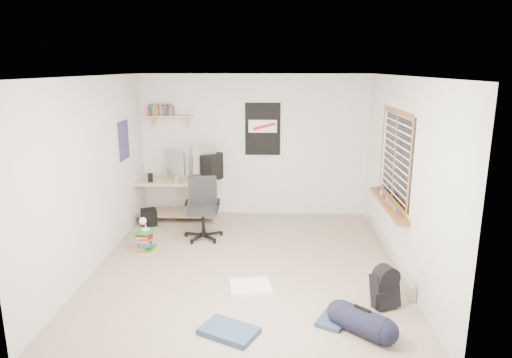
{
  "coord_description": "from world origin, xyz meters",
  "views": [
    {
      "loc": [
        0.36,
        -5.73,
        2.61
      ],
      "look_at": [
        0.11,
        0.24,
        1.14
      ],
      "focal_mm": 32.0,
      "sensor_mm": 36.0,
      "label": 1
    }
  ],
  "objects_px": {
    "office_chair": "(203,208)",
    "desk": "(176,198)",
    "backpack": "(385,290)",
    "duffel_bag": "(362,321)",
    "book_stack": "(145,241)"
  },
  "relations": [
    {
      "from": "office_chair",
      "to": "desk",
      "type": "bearing_deg",
      "value": 116.91
    },
    {
      "from": "backpack",
      "to": "duffel_bag",
      "type": "bearing_deg",
      "value": -146.62
    },
    {
      "from": "duffel_bag",
      "to": "backpack",
      "type": "bearing_deg",
      "value": 98.99
    },
    {
      "from": "duffel_bag",
      "to": "book_stack",
      "type": "height_order",
      "value": "duffel_bag"
    },
    {
      "from": "backpack",
      "to": "duffel_bag",
      "type": "distance_m",
      "value": 0.66
    },
    {
      "from": "desk",
      "to": "office_chair",
      "type": "bearing_deg",
      "value": -75.66
    },
    {
      "from": "office_chair",
      "to": "book_stack",
      "type": "distance_m",
      "value": 1.0
    },
    {
      "from": "desk",
      "to": "backpack",
      "type": "xyz_separation_m",
      "value": [
        2.97,
        -2.95,
        -0.16
      ]
    },
    {
      "from": "desk",
      "to": "book_stack",
      "type": "distance_m",
      "value": 1.49
    },
    {
      "from": "backpack",
      "to": "duffel_bag",
      "type": "xyz_separation_m",
      "value": [
        -0.35,
        -0.55,
        -0.06
      ]
    },
    {
      "from": "office_chair",
      "to": "backpack",
      "type": "height_order",
      "value": "office_chair"
    },
    {
      "from": "office_chair",
      "to": "backpack",
      "type": "xyz_separation_m",
      "value": [
        2.34,
        -2.01,
        -0.29
      ]
    },
    {
      "from": "desk",
      "to": "book_stack",
      "type": "bearing_deg",
      "value": -115.2
    },
    {
      "from": "desk",
      "to": "office_chair",
      "type": "relative_size",
      "value": 1.55
    },
    {
      "from": "office_chair",
      "to": "book_stack",
      "type": "height_order",
      "value": "office_chair"
    }
  ]
}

